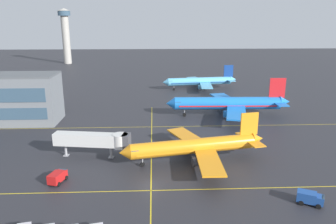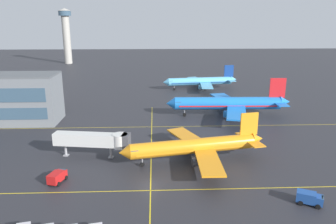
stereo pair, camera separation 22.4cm
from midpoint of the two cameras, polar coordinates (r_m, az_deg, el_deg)
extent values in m
plane|color=#28282D|center=(61.36, -3.11, -12.72)|extent=(600.00, 600.00, 0.00)
cylinder|color=orange|center=(69.59, 4.41, -6.01)|extent=(27.32, 8.49, 3.23)
cone|color=orange|center=(66.73, -7.78, -7.09)|extent=(2.79, 3.54, 3.17)
cone|color=orange|center=(75.27, 15.34, -4.56)|extent=(3.27, 3.54, 3.07)
cube|color=orange|center=(73.08, 14.03, -2.04)|extent=(4.06, 1.10, 5.10)
cube|color=orange|center=(76.56, 13.26, -4.06)|extent=(3.53, 4.87, 0.20)
cube|color=orange|center=(72.36, 15.07, -5.37)|extent=(3.53, 4.87, 0.20)
cube|color=orange|center=(76.44, 3.32, -4.36)|extent=(9.10, 13.46, 0.34)
cube|color=orange|center=(63.80, 7.18, -8.67)|extent=(4.58, 12.81, 0.34)
cylinder|color=#333338|center=(74.04, 3.19, -5.96)|extent=(3.18, 2.32, 1.79)
cylinder|color=#333338|center=(66.32, 5.44, -8.68)|extent=(3.18, 2.32, 1.79)
cube|color=#385166|center=(66.75, -6.11, -6.59)|extent=(2.08, 3.21, 0.60)
cube|color=orange|center=(69.74, 4.40, -6.32)|extent=(25.19, 8.10, 0.31)
cylinder|color=#99999E|center=(67.97, -4.61, -8.46)|extent=(0.24, 0.24, 1.40)
cylinder|color=black|center=(68.36, -4.60, -9.18)|extent=(0.99, 0.56, 0.94)
cylinder|color=#99999E|center=(72.82, 5.11, -6.78)|extent=(0.24, 0.24, 1.40)
cylinder|color=black|center=(73.18, 5.10, -7.45)|extent=(0.99, 0.56, 0.94)
cylinder|color=#99999E|center=(69.00, 6.31, -8.13)|extent=(0.24, 0.24, 1.40)
cylinder|color=black|center=(69.38, 6.28, -8.84)|extent=(0.99, 0.56, 0.94)
cylinder|color=blue|center=(103.59, 10.29, 1.53)|extent=(33.17, 4.82, 3.93)
cone|color=blue|center=(101.61, 0.35, 1.52)|extent=(2.79, 3.92, 3.85)
cone|color=blue|center=(108.53, 19.77, 1.72)|extent=(3.41, 3.82, 3.73)
cube|color=red|center=(106.68, 18.64, 4.05)|extent=(4.97, 0.51, 6.20)
cube|color=blue|center=(110.62, 18.17, 2.12)|extent=(3.45, 5.46, 0.25)
cube|color=blue|center=(104.96, 19.24, 1.31)|extent=(3.45, 5.46, 0.25)
cube|color=blue|center=(112.31, 9.95, 2.33)|extent=(8.10, 16.22, 0.41)
cube|color=blue|center=(95.67, 11.88, -0.12)|extent=(8.86, 16.33, 0.41)
cylinder|color=blue|center=(109.14, 9.60, 1.23)|extent=(3.57, 2.27, 2.17)
cylinder|color=blue|center=(98.97, 10.71, -0.33)|extent=(3.57, 2.27, 2.17)
cube|color=#385166|center=(101.56, 1.70, 1.83)|extent=(1.96, 3.66, 0.72)
cube|color=red|center=(103.71, 10.28, 1.27)|extent=(30.53, 4.79, 0.37)
cylinder|color=#99999E|center=(102.47, 2.84, 0.15)|extent=(0.29, 0.29, 1.71)
cylinder|color=black|center=(102.78, 2.83, -0.46)|extent=(1.15, 0.50, 1.14)
cylinder|color=#99999E|center=(107.18, 11.04, 0.58)|extent=(0.29, 0.29, 1.71)
cylinder|color=black|center=(107.48, 11.01, -0.01)|extent=(1.15, 0.50, 1.14)
cylinder|color=#99999E|center=(102.13, 11.65, -0.21)|extent=(0.29, 0.29, 1.71)
cylinder|color=black|center=(102.44, 11.61, -0.83)|extent=(1.15, 0.50, 1.14)
cylinder|color=#5BB7E5|center=(143.84, 5.51, 5.42)|extent=(28.39, 6.95, 3.35)
cone|color=#5BB7E5|center=(140.58, -0.51, 5.25)|extent=(2.69, 3.55, 3.28)
cone|color=#5BB7E5|center=(148.62, 11.32, 5.66)|extent=(3.21, 3.52, 3.18)
cube|color=navy|center=(147.21, 10.56, 7.10)|extent=(4.23, 0.86, 5.29)
cube|color=#5BB7E5|center=(150.41, 10.30, 5.83)|extent=(3.39, 4.91, 0.21)
cube|color=#5BB7E5|center=(145.54, 11.01, 5.47)|extent=(3.39, 4.91, 0.21)
cube|color=#5BB7E5|center=(151.27, 5.08, 5.74)|extent=(8.71, 13.99, 0.35)
cube|color=#5BB7E5|center=(137.10, 6.69, 4.65)|extent=(5.63, 13.54, 0.35)
cylinder|color=#5BB7E5|center=(148.44, 4.96, 5.10)|extent=(3.21, 2.22, 1.85)
cylinder|color=#5BB7E5|center=(139.77, 5.92, 4.41)|extent=(3.21, 2.22, 1.85)
cube|color=#385166|center=(140.84, 0.30, 5.47)|extent=(1.97, 3.26, 0.62)
cube|color=navy|center=(143.91, 5.51, 5.26)|extent=(26.16, 6.70, 0.32)
cylinder|color=#99999E|center=(141.65, 1.00, 4.44)|extent=(0.25, 0.25, 1.45)
cylinder|color=black|center=(141.84, 1.00, 4.06)|extent=(1.01, 0.52, 0.97)
cylinder|color=#99999E|center=(146.87, 5.92, 4.77)|extent=(0.25, 0.25, 1.45)
cylinder|color=black|center=(147.06, 5.91, 4.40)|extent=(1.01, 0.52, 0.97)
cylinder|color=#99999E|center=(142.55, 6.42, 4.42)|extent=(0.25, 0.25, 1.45)
cylinder|color=black|center=(142.74, 6.41, 4.04)|extent=(1.01, 0.52, 0.97)
cube|color=yellow|center=(59.60, -3.12, -13.63)|extent=(157.74, 0.20, 0.01)
cube|color=yellow|center=(92.82, -2.96, -2.62)|extent=(157.74, 0.20, 0.01)
cube|color=yellow|center=(75.88, -3.02, -6.92)|extent=(0.20, 79.54, 0.01)
cube|color=#1E4793|center=(59.77, 23.10, -13.54)|extent=(3.53, 3.05, 1.70)
cube|color=#1E4793|center=(59.91, 24.99, -13.86)|extent=(1.97, 2.19, 1.40)
cube|color=#385166|center=(59.77, 25.52, -13.62)|extent=(1.04, 1.59, 0.70)
cylinder|color=black|center=(59.41, 24.86, -14.88)|extent=(0.84, 0.61, 0.80)
cylinder|color=black|center=(61.07, 24.87, -14.01)|extent=(0.84, 0.61, 0.80)
cylinder|color=black|center=(59.33, 22.28, -14.61)|extent=(0.84, 0.61, 0.80)
cylinder|color=black|center=(61.00, 22.37, -13.75)|extent=(0.84, 0.61, 0.80)
cube|color=red|center=(64.60, -19.22, -10.86)|extent=(2.68, 3.42, 1.70)
cube|color=red|center=(66.11, -18.29, -10.28)|extent=(2.10, 1.76, 1.40)
cube|color=#385166|center=(66.34, -18.08, -9.84)|extent=(1.64, 0.81, 0.70)
cylinder|color=black|center=(65.90, -17.55, -10.98)|extent=(0.50, 0.85, 0.80)
cylinder|color=black|center=(66.86, -18.96, -10.71)|extent=(0.50, 0.85, 0.80)
cylinder|color=black|center=(63.97, -18.77, -11.94)|extent=(0.50, 0.85, 0.80)
cylinder|color=black|center=(64.96, -20.21, -11.64)|extent=(0.50, 0.85, 0.80)
cube|color=silver|center=(73.64, -14.10, -4.70)|extent=(15.05, 4.88, 2.70)
cylinder|color=silver|center=(71.49, -8.48, -5.01)|extent=(3.38, 3.38, 2.97)
cube|color=#47474C|center=(71.18, -7.47, -5.06)|extent=(2.03, 3.18, 2.97)
cylinder|color=#99999E|center=(72.80, -10.12, -6.43)|extent=(0.56, 0.56, 4.10)
cube|color=#99999E|center=(73.55, -10.05, -7.84)|extent=(1.25, 1.25, 0.20)
cylinder|color=#99999E|center=(76.24, -17.68, -5.91)|extent=(0.56, 0.56, 4.10)
cube|color=#99999E|center=(76.96, -17.56, -7.27)|extent=(1.25, 1.25, 0.20)
cylinder|color=#ADA89E|center=(242.06, -17.51, 11.98)|extent=(5.20, 5.20, 32.61)
cylinder|color=#385166|center=(241.76, -17.87, 16.21)|extent=(8.40, 8.40, 3.20)
cone|color=#ADA89E|center=(241.83, -17.92, 16.80)|extent=(8.82, 8.82, 1.80)
camera|label=1|loc=(0.11, -90.07, -0.02)|focal=34.63mm
camera|label=2|loc=(0.11, 89.93, 0.02)|focal=34.63mm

